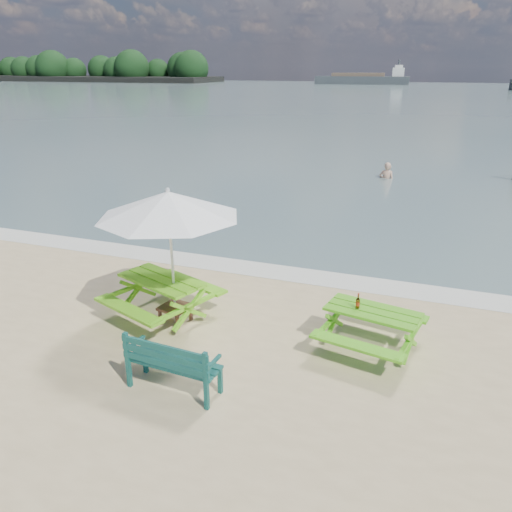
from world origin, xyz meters
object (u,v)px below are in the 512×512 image
(park_bench, at_px, (174,374))
(side_table, at_px, (176,313))
(swimmer, at_px, (386,182))
(patio_umbrella, at_px, (168,204))
(beer_bottle, at_px, (358,303))
(picnic_table_left, at_px, (162,299))
(picnic_table_right, at_px, (371,330))

(park_bench, distance_m, side_table, 2.21)
(swimmer, bearing_deg, park_bench, -94.45)
(park_bench, xyz_separation_m, patio_umbrella, (-1.04, 1.94, 2.09))
(side_table, distance_m, beer_bottle, 3.52)
(picnic_table_left, relative_size, patio_umbrella, 0.79)
(picnic_table_left, distance_m, picnic_table_right, 4.04)
(park_bench, distance_m, swimmer, 17.12)
(patio_umbrella, relative_size, beer_bottle, 11.21)
(picnic_table_left, bearing_deg, patio_umbrella, -15.79)
(picnic_table_right, bearing_deg, park_bench, -139.89)
(picnic_table_left, relative_size, swimmer, 1.34)
(picnic_table_right, xyz_separation_m, swimmer, (-1.33, 14.82, -0.55))
(side_table, xyz_separation_m, swimmer, (2.37, 15.12, -0.37))
(side_table, bearing_deg, picnic_table_right, 4.63)
(picnic_table_right, bearing_deg, side_table, -175.37)
(patio_umbrella, bearing_deg, picnic_table_left, 164.21)
(picnic_table_right, bearing_deg, beer_bottle, -177.87)
(picnic_table_right, distance_m, beer_bottle, 0.55)
(picnic_table_right, bearing_deg, patio_umbrella, -175.37)
(picnic_table_right, bearing_deg, swimmer, 95.14)
(picnic_table_left, xyz_separation_m, beer_bottle, (3.77, 0.20, 0.45))
(picnic_table_right, height_order, beer_bottle, beer_bottle)
(park_bench, bearing_deg, picnic_table_left, 123.96)
(park_bench, height_order, swimmer, park_bench)
(picnic_table_left, bearing_deg, park_bench, -56.04)
(picnic_table_left, distance_m, swimmer, 15.28)
(patio_umbrella, bearing_deg, swimmer, 81.08)
(park_bench, bearing_deg, swimmer, 85.55)
(picnic_table_right, height_order, patio_umbrella, patio_umbrella)
(picnic_table_left, relative_size, park_bench, 1.60)
(picnic_table_left, height_order, side_table, picnic_table_left)
(side_table, height_order, patio_umbrella, patio_umbrella)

